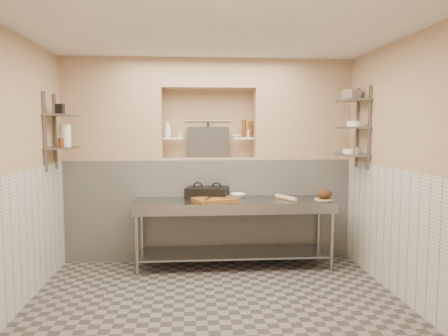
{
  "coord_description": "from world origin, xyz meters",
  "views": [
    {
      "loc": [
        -0.26,
        -4.47,
        1.84
      ],
      "look_at": [
        0.15,
        0.9,
        1.35
      ],
      "focal_mm": 35.0,
      "sensor_mm": 36.0,
      "label": 1
    }
  ],
  "objects": [
    {
      "name": "bottle_soap",
      "position": [
        -0.58,
        1.74,
        1.84
      ],
      "size": [
        0.12,
        0.12,
        0.25
      ],
      "primitive_type": "imported",
      "rotation": [
        0.0,
        0.0,
        0.26
      ],
      "color": "white",
      "rests_on": "alcove_shelf_left"
    },
    {
      "name": "splash_panel",
      "position": [
        0.0,
        1.85,
        1.64
      ],
      "size": [
        0.6,
        0.08,
        0.45
      ],
      "primitive_type": "cube",
      "rotation": [
        -0.14,
        0.0,
        0.0
      ],
      "color": "#383330",
      "rests_on": "alcove_sill"
    },
    {
      "name": "box_left_upper",
      "position": [
        -1.84,
        1.01,
        2.08
      ],
      "size": [
        0.1,
        0.1,
        0.13
      ],
      "primitive_type": "cube",
      "rotation": [
        0.0,
        0.0,
        -0.07
      ],
      "color": "black",
      "rests_on": "wall_shelf_left_upper"
    },
    {
      "name": "wall_left",
      "position": [
        -2.05,
        0.0,
        1.4
      ],
      "size": [
        0.1,
        3.9,
        2.8
      ],
      "primitive_type": "cube",
      "color": "tan",
      "rests_on": "ground"
    },
    {
      "name": "shelf_rail_left_b",
      "position": [
        -1.98,
        0.85,
        1.8
      ],
      "size": [
        0.03,
        0.03,
        0.95
      ],
      "primitive_type": "cube",
      "color": "slate",
      "rests_on": "wall_left"
    },
    {
      "name": "mixing_bowl",
      "position": [
        0.38,
        1.4,
        0.93
      ],
      "size": [
        0.21,
        0.21,
        0.05
      ],
      "primitive_type": "imported",
      "rotation": [
        0.0,
        0.0,
        -0.0
      ],
      "color": "white",
      "rests_on": "prep_table"
    },
    {
      "name": "tongs",
      "position": [
        -0.05,
        0.97,
        0.96
      ],
      "size": [
        0.11,
        0.26,
        0.02
      ],
      "primitive_type": "cylinder",
      "rotation": [
        1.57,
        0.0,
        -0.33
      ],
      "color": "gray",
      "rests_on": "cutting_board"
    },
    {
      "name": "shelf_rail_right_b",
      "position": [
        1.98,
        0.85,
        1.85
      ],
      "size": [
        0.03,
        0.03,
        1.05
      ],
      "primitive_type": "cube",
      "color": "slate",
      "rests_on": "wall_right"
    },
    {
      "name": "cutting_board",
      "position": [
        0.05,
        1.07,
        0.92
      ],
      "size": [
        0.63,
        0.53,
        0.05
      ],
      "primitive_type": "cube",
      "rotation": [
        0.0,
        0.0,
        0.34
      ],
      "color": "brown",
      "rests_on": "prep_table"
    },
    {
      "name": "prep_table",
      "position": [
        0.31,
        1.18,
        0.64
      ],
      "size": [
        2.6,
        0.7,
        0.9
      ],
      "color": "gray",
      "rests_on": "floor"
    },
    {
      "name": "wall_shelf_right_upper",
      "position": [
        1.84,
        1.05,
        2.2
      ],
      "size": [
        0.3,
        0.5,
        0.03
      ],
      "primitive_type": "cube",
      "color": "slate",
      "rests_on": "wall_right"
    },
    {
      "name": "bowl_right_mid",
      "position": [
        1.84,
        0.99,
        1.9
      ],
      "size": [
        0.19,
        0.19,
        0.07
      ],
      "primitive_type": "cylinder",
      "color": "white",
      "rests_on": "wall_shelf_right_mid"
    },
    {
      "name": "shelf_rail_right_a",
      "position": [
        1.98,
        1.25,
        1.85
      ],
      "size": [
        0.03,
        0.03,
        1.05
      ],
      "primitive_type": "cube",
      "color": "slate",
      "rests_on": "wall_right"
    },
    {
      "name": "bread_board",
      "position": [
        1.5,
        1.11,
        0.91
      ],
      "size": [
        0.26,
        0.26,
        0.01
      ],
      "primitive_type": "cylinder",
      "color": "tan",
      "rests_on": "prep_table"
    },
    {
      "name": "panini_press",
      "position": [
        -0.04,
        1.38,
        0.97
      ],
      "size": [
        0.62,
        0.51,
        0.15
      ],
      "rotation": [
        0.0,
        0.0,
        -0.23
      ],
      "color": "black",
      "rests_on": "prep_table"
    },
    {
      "name": "shelf_rail_left_a",
      "position": [
        -1.98,
        1.25,
        1.8
      ],
      "size": [
        0.03,
        0.03,
        0.95
      ],
      "primitive_type": "cube",
      "color": "slate",
      "rests_on": "wall_left"
    },
    {
      "name": "backwall_pillar_left",
      "position": [
        -1.33,
        1.75,
        2.1
      ],
      "size": [
        1.35,
        0.4,
        1.4
      ],
      "primitive_type": "cube",
      "color": "tan",
      "rests_on": "backwall_lower"
    },
    {
      "name": "hanging_steel",
      "position": [
        0.0,
        1.9,
        1.78
      ],
      "size": [
        0.02,
        0.02,
        0.3
      ],
      "primitive_type": "cylinder",
      "color": "black",
      "rests_on": "utensil_rail"
    },
    {
      "name": "backwall_header",
      "position": [
        0.0,
        1.75,
        2.6
      ],
      "size": [
        1.3,
        0.4,
        0.4
      ],
      "primitive_type": "cube",
      "color": "tan",
      "rests_on": "backwall_lower"
    },
    {
      "name": "utensil_rail",
      "position": [
        0.0,
        1.92,
        1.95
      ],
      "size": [
        0.7,
        0.02,
        0.02
      ],
      "primitive_type": "cylinder",
      "rotation": [
        0.0,
        1.57,
        0.0
      ],
      "color": "gray",
      "rests_on": "wall_back"
    },
    {
      "name": "bowl_right",
      "position": [
        1.84,
        1.12,
        1.54
      ],
      "size": [
        0.19,
        0.19,
        0.06
      ],
      "primitive_type": "cylinder",
      "color": "white",
      "rests_on": "wall_shelf_right_lower"
    },
    {
      "name": "rolling_pin",
      "position": [
        0.99,
        1.13,
        0.93
      ],
      "size": [
        0.23,
        0.37,
        0.06
      ],
      "primitive_type": "cylinder",
      "rotation": [
        1.57,
        0.0,
        0.48
      ],
      "color": "tan",
      "rests_on": "prep_table"
    },
    {
      "name": "bread_loaf",
      "position": [
        1.5,
        1.11,
        0.98
      ],
      "size": [
        0.21,
        0.21,
        0.13
      ],
      "primitive_type": "ellipsoid",
      "color": "#4C2D19",
      "rests_on": "bread_board"
    },
    {
      "name": "condiment_a",
      "position": [
        0.6,
        1.78,
        1.83
      ],
      "size": [
        0.06,
        0.06,
        0.23
      ],
      "primitive_type": "cylinder",
      "color": "#5E3112",
      "rests_on": "alcove_shelf_right"
    },
    {
      "name": "alcove_sill",
      "position": [
        0.0,
        1.75,
        1.41
      ],
      "size": [
        1.3,
        0.4,
        0.02
      ],
      "primitive_type": "cube",
      "color": "tan",
      "rests_on": "backwall_lower"
    },
    {
      "name": "backwall_pillar_right",
      "position": [
        1.33,
        1.75,
        2.1
      ],
      "size": [
        1.35,
        0.4,
        1.4
      ],
      "primitive_type": "cube",
      "color": "tan",
      "rests_on": "backwall_lower"
    },
    {
      "name": "floor",
      "position": [
        0.0,
        0.0,
        -0.05
      ],
      "size": [
        4.0,
        3.9,
        0.1
      ],
      "primitive_type": "cube",
      "color": "#68625C",
      "rests_on": "ground"
    },
    {
      "name": "jar_alcove",
      "position": [
        -0.4,
        1.78,
        1.77
      ],
      "size": [
        0.07,
        0.07,
        0.11
      ],
      "primitive_type": "cube",
      "color": "tan",
      "rests_on": "alcove_shelf_left"
    },
    {
      "name": "backwall_lower",
      "position": [
        0.0,
        1.75,
        0.7
      ],
      "size": [
        4.0,
        0.4,
        1.4
      ],
      "primitive_type": "cube",
      "color": "silver",
      "rests_on": "floor"
    },
    {
      "name": "wainscot_right",
      "position": [
        1.99,
        0.0,
        0.7
      ],
      "size": [
        0.02,
        3.9,
        1.4
      ],
      "primitive_type": "cube",
      "color": "silver",
      "rests_on": "floor"
    },
    {
      "name": "wall_right",
      "position": [
        2.05,
        0.0,
        1.4
      ],
      "size": [
        0.1,
        3.9,
        2.8
      ],
      "primitive_type": "cube",
      "color": "tan",
      "rests_on": "ground"
    },
    {
      "name": "wall_shelf_right_lower",
      "position": [
        1.84,
        1.05,
        1.5
      ],
      "size": [
        0.3,
        0.5,
        0.02
      ],
      "primitive_type": "cube",
      "color": "slate",
      "rests_on": "wall_right"
    },
    {
      "name": "knife_blade",
      "position": [
        0.26,
        1.08,
        0.95
      ],
      "size": [
        0.25,
        0.14,
        0.01
      ],
      "primitive_type": "cube",
      "rotation": [
        0.0,
        0.0,
        0.46
      ],
      "color": "gray",
      "rests_on": "cutting_board"
    },
    {
      "name": "alcove_shelf_left",
      "position": [
        -0.5,
        1.75,
        1.7
      ],
      "size": [
        0.28,
        0.16,
        0.02
      ],
      "primitive_type": "cube",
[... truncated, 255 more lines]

